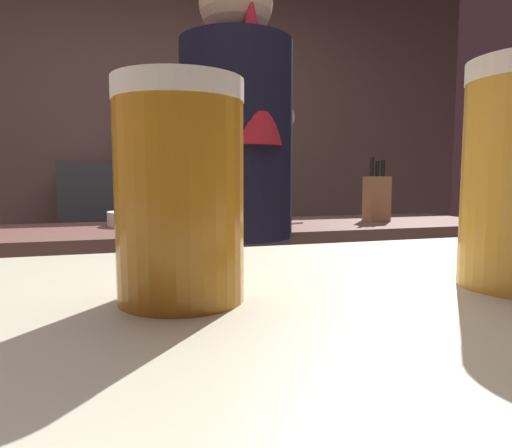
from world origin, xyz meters
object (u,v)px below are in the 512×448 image
object	(u,v)px
bottle_vinegar	(131,149)
pint_glass_far	(180,192)
chefs_knife	(279,224)
bottle_hot_sauce	(136,146)
knife_block	(377,197)
bartender	(237,211)
mixing_bowl	(134,218)

from	to	relation	value
bottle_vinegar	pint_glass_far	bearing A→B (deg)	-90.96
chefs_knife	bottle_hot_sauce	xyz separation A→B (m)	(-0.52, 1.29, 0.39)
knife_block	pint_glass_far	world-z (taller)	knife_block
bartender	bottle_vinegar	world-z (taller)	bartender
knife_block	chefs_knife	world-z (taller)	knife_block
mixing_bowl	pint_glass_far	xyz separation A→B (m)	(-0.02, -1.67, 0.16)
bartender	bottle_hot_sauce	size ratio (longest dim) A/B	6.57
pint_glass_far	bottle_vinegar	distance (m)	2.97
chefs_knife	bottle_hot_sauce	bearing A→B (deg)	92.64
knife_block	bottle_hot_sauce	distance (m)	1.62
bartender	bottle_vinegar	bearing A→B (deg)	-3.23
bartender	knife_block	xyz separation A→B (m)	(0.76, 0.45, 0.01)
bottle_vinegar	mixing_bowl	bearing A→B (deg)	-91.43
mixing_bowl	bottle_hot_sauce	distance (m)	1.19
chefs_knife	knife_block	bearing A→B (deg)	-14.49
knife_block	pint_glass_far	distance (m)	1.88
chefs_knife	pint_glass_far	distance (m)	1.63
bartender	mixing_bowl	size ratio (longest dim) A/B	8.28
knife_block	mixing_bowl	xyz separation A→B (m)	(-1.05, 0.12, -0.08)
bartender	pint_glass_far	bearing A→B (deg)	152.87
knife_block	bottle_vinegar	distance (m)	1.77
bottle_hot_sauce	bottle_vinegar	xyz separation A→B (m)	(-0.02, 0.17, -0.01)
knife_block	mixing_bowl	size ratio (longest dim) A/B	1.36
chefs_knife	bottle_hot_sauce	world-z (taller)	bottle_hot_sauce
bartender	mixing_bowl	xyz separation A→B (m)	(-0.30, 0.56, -0.06)
bartender	bottle_hot_sauce	bearing A→B (deg)	-3.15
mixing_bowl	bottle_hot_sauce	xyz separation A→B (m)	(0.05, 1.13, 0.36)
knife_block	pint_glass_far	size ratio (longest dim) A/B	2.28
pint_glass_far	chefs_knife	bearing A→B (deg)	68.55
pint_glass_far	bottle_vinegar	size ratio (longest dim) A/B	0.51
mixing_bowl	pint_glass_far	distance (m)	1.68
mixing_bowl	bottle_vinegar	xyz separation A→B (m)	(0.03, 1.30, 0.36)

